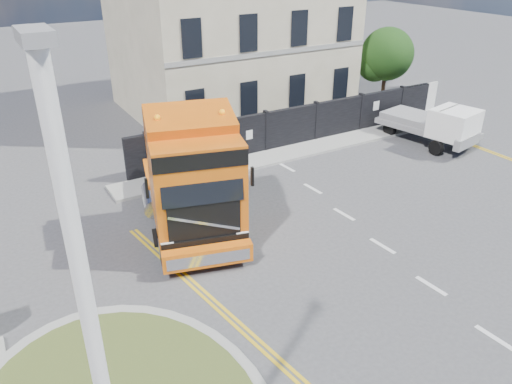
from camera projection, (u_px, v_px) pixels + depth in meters
ground at (305, 265)px, 16.02m from camera, size 120.00×120.00×0.00m
hoarding_fence at (308, 124)px, 25.47m from camera, size 18.80×0.25×2.00m
georgian_building at (228, 10)px, 28.86m from camera, size 12.30×10.30×12.80m
tree at (384, 57)px, 30.49m from camera, size 3.20×3.20×4.80m
pavement_far at (309, 148)px, 24.95m from camera, size 20.00×1.60×0.12m
truck at (193, 182)px, 16.93m from camera, size 4.64×7.97×4.49m
flatbed_pickup at (443, 126)px, 24.79m from camera, size 2.98×5.40×2.11m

